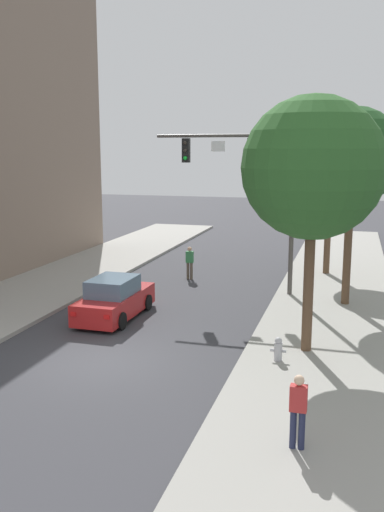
{
  "coord_description": "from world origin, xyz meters",
  "views": [
    {
      "loc": [
        7.08,
        -14.88,
        6.36
      ],
      "look_at": [
        0.73,
        7.24,
        2.0
      ],
      "focal_mm": 39.47,
      "sensor_mm": 36.0,
      "label": 1
    }
  ],
  "objects_px": {
    "car_lead_red": "(115,300)",
    "street_tree_second": "(352,157)",
    "pedestrian_crossing_road": "(190,261)",
    "street_tree_third": "(331,166)",
    "traffic_signal_mast": "(253,174)",
    "fire_hydrant": "(278,349)",
    "pedestrian_sidewalk_right_walker": "(298,408)",
    "street_tree_nearest": "(313,168)"
  },
  "relations": [
    {
      "from": "traffic_signal_mast",
      "to": "pedestrian_crossing_road",
      "type": "distance_m",
      "value": 6.0
    },
    {
      "from": "traffic_signal_mast",
      "to": "pedestrian_sidewalk_right_walker",
      "type": "bearing_deg",
      "value": -75.73
    },
    {
      "from": "pedestrian_sidewalk_right_walker",
      "to": "fire_hydrant",
      "type": "relative_size",
      "value": 2.28
    },
    {
      "from": "car_lead_red",
      "to": "street_tree_nearest",
      "type": "distance_m",
      "value": 9.19
    },
    {
      "from": "fire_hydrant",
      "to": "street_tree_third",
      "type": "xyz_separation_m",
      "value": [
        0.77,
        12.83,
        5.04
      ]
    },
    {
      "from": "car_lead_red",
      "to": "street_tree_second",
      "type": "distance_m",
      "value": 10.79
    },
    {
      "from": "pedestrian_sidewalk_right_walker",
      "to": "street_tree_third",
      "type": "xyz_separation_m",
      "value": [
        -0.27,
        17.78,
        4.49
      ]
    },
    {
      "from": "pedestrian_crossing_road",
      "to": "street_tree_second",
      "type": "xyz_separation_m",
      "value": [
        7.54,
        -3.08,
        5.17
      ]
    },
    {
      "from": "street_tree_third",
      "to": "fire_hydrant",
      "type": "bearing_deg",
      "value": -93.44
    },
    {
      "from": "car_lead_red",
      "to": "pedestrian_sidewalk_right_walker",
      "type": "relative_size",
      "value": 2.6
    },
    {
      "from": "car_lead_red",
      "to": "street_tree_second",
      "type": "relative_size",
      "value": 0.54
    },
    {
      "from": "street_tree_third",
      "to": "car_lead_red",
      "type": "bearing_deg",
      "value": -127.39
    },
    {
      "from": "car_lead_red",
      "to": "fire_hydrant",
      "type": "height_order",
      "value": "car_lead_red"
    },
    {
      "from": "pedestrian_crossing_road",
      "to": "pedestrian_sidewalk_right_walker",
      "type": "xyz_separation_m",
      "value": [
        6.77,
        -15.14,
        0.15
      ]
    },
    {
      "from": "pedestrian_sidewalk_right_walker",
      "to": "street_tree_second",
      "type": "xyz_separation_m",
      "value": [
        0.77,
        12.06,
        5.02
      ]
    },
    {
      "from": "car_lead_red",
      "to": "pedestrian_crossing_road",
      "type": "xyz_separation_m",
      "value": [
        0.93,
        7.08,
        0.19
      ]
    },
    {
      "from": "pedestrian_sidewalk_right_walker",
      "to": "fire_hydrant",
      "type": "height_order",
      "value": "pedestrian_sidewalk_right_walker"
    },
    {
      "from": "pedestrian_crossing_road",
      "to": "pedestrian_sidewalk_right_walker",
      "type": "bearing_deg",
      "value": -65.9
    },
    {
      "from": "street_tree_second",
      "to": "street_tree_third",
      "type": "height_order",
      "value": "street_tree_second"
    },
    {
      "from": "fire_hydrant",
      "to": "street_tree_nearest",
      "type": "xyz_separation_m",
      "value": [
        0.73,
        1.15,
        5.31
      ]
    },
    {
      "from": "traffic_signal_mast",
      "to": "street_tree_nearest",
      "type": "xyz_separation_m",
      "value": [
        2.99,
        -6.9,
        0.49
      ]
    },
    {
      "from": "car_lead_red",
      "to": "pedestrian_crossing_road",
      "type": "relative_size",
      "value": 2.6
    },
    {
      "from": "pedestrian_crossing_road",
      "to": "car_lead_red",
      "type": "bearing_deg",
      "value": -97.5
    },
    {
      "from": "street_tree_nearest",
      "to": "street_tree_third",
      "type": "xyz_separation_m",
      "value": [
        0.04,
        11.68,
        -0.26
      ]
    },
    {
      "from": "fire_hydrant",
      "to": "street_tree_nearest",
      "type": "bearing_deg",
      "value": 57.44
    },
    {
      "from": "pedestrian_crossing_road",
      "to": "pedestrian_sidewalk_right_walker",
      "type": "relative_size",
      "value": 1.0
    },
    {
      "from": "pedestrian_sidewalk_right_walker",
      "to": "car_lead_red",
      "type": "bearing_deg",
      "value": 133.71
    },
    {
      "from": "traffic_signal_mast",
      "to": "car_lead_red",
      "type": "height_order",
      "value": "traffic_signal_mast"
    },
    {
      "from": "fire_hydrant",
      "to": "street_tree_nearest",
      "type": "distance_m",
      "value": 5.48
    },
    {
      "from": "traffic_signal_mast",
      "to": "car_lead_red",
      "type": "xyz_separation_m",
      "value": [
        -4.4,
        -4.94,
        -4.6
      ]
    },
    {
      "from": "traffic_signal_mast",
      "to": "fire_hydrant",
      "type": "xyz_separation_m",
      "value": [
        2.26,
        -8.05,
        -4.81
      ]
    },
    {
      "from": "car_lead_red",
      "to": "fire_hydrant",
      "type": "bearing_deg",
      "value": -25.03
    },
    {
      "from": "car_lead_red",
      "to": "pedestrian_crossing_road",
      "type": "distance_m",
      "value": 7.14
    },
    {
      "from": "pedestrian_sidewalk_right_walker",
      "to": "street_tree_third",
      "type": "height_order",
      "value": "street_tree_third"
    },
    {
      "from": "pedestrian_crossing_road",
      "to": "street_tree_second",
      "type": "bearing_deg",
      "value": -22.2
    },
    {
      "from": "car_lead_red",
      "to": "street_tree_third",
      "type": "distance_m",
      "value": 13.15
    },
    {
      "from": "traffic_signal_mast",
      "to": "pedestrian_sidewalk_right_walker",
      "type": "distance_m",
      "value": 14.07
    },
    {
      "from": "street_tree_nearest",
      "to": "street_tree_second",
      "type": "xyz_separation_m",
      "value": [
        1.08,
        5.96,
        0.27
      ]
    },
    {
      "from": "traffic_signal_mast",
      "to": "street_tree_nearest",
      "type": "relative_size",
      "value": 0.96
    },
    {
      "from": "pedestrian_sidewalk_right_walker",
      "to": "street_tree_second",
      "type": "bearing_deg",
      "value": 86.36
    },
    {
      "from": "car_lead_red",
      "to": "pedestrian_sidewalk_right_walker",
      "type": "height_order",
      "value": "pedestrian_sidewalk_right_walker"
    },
    {
      "from": "street_tree_second",
      "to": "pedestrian_crossing_road",
      "type": "bearing_deg",
      "value": 157.8
    }
  ]
}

